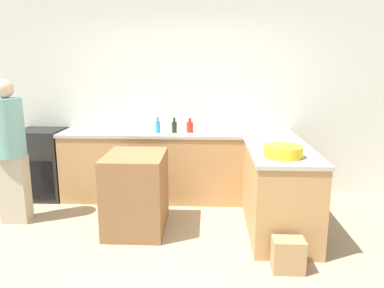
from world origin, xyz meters
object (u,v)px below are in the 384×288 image
at_px(mixing_bowl, 283,151).
at_px(dish_soap_bottle, 158,126).
at_px(range_oven, 42,164).
at_px(hot_sauce_bottle, 190,127).
at_px(wine_bottle_dark, 174,127).
at_px(person_by_range, 10,147).
at_px(paper_bag, 288,255).
at_px(island_table, 136,192).

xyz_separation_m(mixing_bowl, dish_soap_bottle, (-1.40, 1.24, 0.03)).
height_order(range_oven, hot_sauce_bottle, hot_sauce_bottle).
xyz_separation_m(range_oven, mixing_bowl, (3.02, -1.30, 0.52)).
relative_size(mixing_bowl, hot_sauce_bottle, 2.00).
bearing_deg(wine_bottle_dark, person_by_range, -155.86).
bearing_deg(mixing_bowl, hot_sauce_bottle, 127.23).
distance_m(wine_bottle_dark, person_by_range, 1.96).
xyz_separation_m(mixing_bowl, hot_sauce_bottle, (-0.98, 1.29, 0.02)).
distance_m(wine_bottle_dark, paper_bag, 2.27).
bearing_deg(person_by_range, wine_bottle_dark, 24.14).
distance_m(hot_sauce_bottle, paper_bag, 2.20).
distance_m(dish_soap_bottle, person_by_range, 1.77).
distance_m(mixing_bowl, paper_bag, 0.97).
bearing_deg(paper_bag, mixing_bowl, 89.35).
bearing_deg(wine_bottle_dark, hot_sauce_bottle, 9.09).
distance_m(range_oven, wine_bottle_dark, 1.92).
xyz_separation_m(dish_soap_bottle, paper_bag, (1.39, -1.73, -0.86)).
bearing_deg(mixing_bowl, range_oven, 156.64).
height_order(range_oven, dish_soap_bottle, dish_soap_bottle).
relative_size(island_table, dish_soap_bottle, 4.17).
height_order(island_table, hot_sauce_bottle, hot_sauce_bottle).
bearing_deg(hot_sauce_bottle, island_table, -119.06).
height_order(dish_soap_bottle, person_by_range, person_by_range).
bearing_deg(hot_sauce_bottle, wine_bottle_dark, -170.91).
xyz_separation_m(island_table, paper_bag, (1.52, -0.80, -0.28)).
bearing_deg(mixing_bowl, paper_bag, -90.65).
distance_m(island_table, dish_soap_bottle, 1.11).
bearing_deg(dish_soap_bottle, person_by_range, -153.27).
xyz_separation_m(hot_sauce_bottle, wine_bottle_dark, (-0.20, -0.03, 0.00)).
bearing_deg(island_table, hot_sauce_bottle, 60.94).
xyz_separation_m(dish_soap_bottle, person_by_range, (-1.57, -0.79, -0.12)).
height_order(island_table, paper_bag, island_table).
bearing_deg(paper_bag, range_oven, 149.21).
bearing_deg(island_table, paper_bag, -27.71).
xyz_separation_m(person_by_range, paper_bag, (2.96, -0.94, -0.74)).
bearing_deg(paper_bag, wine_bottle_dark, 123.96).
relative_size(mixing_bowl, wine_bottle_dark, 1.93).
bearing_deg(wine_bottle_dark, mixing_bowl, -46.71).
bearing_deg(dish_soap_bottle, mixing_bowl, -41.65).
xyz_separation_m(mixing_bowl, paper_bag, (-0.01, -0.49, -0.84)).
bearing_deg(range_oven, island_table, -33.72).
distance_m(dish_soap_bottle, paper_bag, 2.39).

